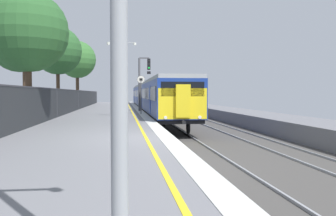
{
  "coord_description": "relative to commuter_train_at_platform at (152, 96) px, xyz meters",
  "views": [
    {
      "loc": [
        -1.18,
        -12.93,
        1.58
      ],
      "look_at": [
        1.63,
        9.33,
        0.68
      ],
      "focal_mm": 38.89,
      "sensor_mm": 36.0,
      "label": 1
    }
  ],
  "objects": [
    {
      "name": "background_tree_left",
      "position": [
        -9.46,
        -15.95,
        4.42
      ],
      "size": [
        4.21,
        4.21,
        7.92
      ],
      "color": "#473323",
      "rests_on": "ground"
    },
    {
      "name": "signal_gantry",
      "position": [
        -1.47,
        -8.21,
        1.74
      ],
      "size": [
        1.1,
        0.24,
        4.8
      ],
      "color": "#47474C",
      "rests_on": "ground"
    },
    {
      "name": "background_tree_right",
      "position": [
        -8.21,
        -21.23,
        3.31
      ],
      "size": [
        4.14,
        4.13,
        6.8
      ],
      "color": "#473323",
      "rests_on": "ground"
    },
    {
      "name": "platform_lamp_mid",
      "position": [
        -3.3,
        -15.58,
        1.81
      ],
      "size": [
        2.0,
        0.2,
        5.16
      ],
      "color": "#93999E",
      "rests_on": "ground"
    },
    {
      "name": "background_tree_centre",
      "position": [
        -9.2,
        -6.25,
        4.11
      ],
      "size": [
        4.4,
        4.4,
        7.72
      ],
      "color": "#473323",
      "rests_on": "ground"
    },
    {
      "name": "commuter_train_at_platform",
      "position": [
        0.0,
        0.0,
        0.0
      ],
      "size": [
        2.83,
        43.02,
        3.81
      ],
      "color": "navy",
      "rests_on": "ground"
    },
    {
      "name": "ground",
      "position": [
        0.54,
        -27.88,
        -1.88
      ],
      "size": [
        17.4,
        110.0,
        1.21
      ],
      "color": "slate"
    },
    {
      "name": "speed_limit_sign",
      "position": [
        -1.85,
        -12.9,
        0.6
      ],
      "size": [
        0.59,
        0.08,
        2.94
      ],
      "color": "#59595B",
      "rests_on": "ground"
    },
    {
      "name": "background_tree_back",
      "position": [
        -8.69,
        5.43,
        4.35
      ],
      "size": [
        4.58,
        4.58,
        8.06
      ],
      "color": "#473323",
      "rests_on": "ground"
    }
  ]
}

